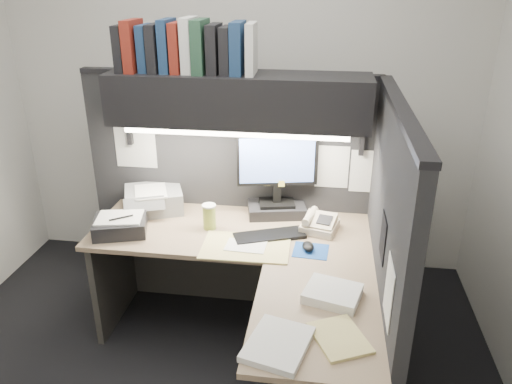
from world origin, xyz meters
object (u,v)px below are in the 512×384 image
(printer, at_px, (154,200))
(notebook_stack, at_px, (120,225))
(overhead_shelf, at_px, (238,99))
(monitor, at_px, (277,184))
(coffee_cup, at_px, (209,217))
(keyboard, at_px, (270,236))
(desk, at_px, (272,331))
(telephone, at_px, (320,224))

(printer, bearing_deg, notebook_stack, -128.08)
(printer, bearing_deg, overhead_shelf, -23.98)
(monitor, distance_m, coffee_cup, 0.49)
(overhead_shelf, relative_size, keyboard, 3.66)
(coffee_cup, bearing_deg, monitor, 32.89)
(notebook_stack, bearing_deg, overhead_shelf, 24.96)
(desk, height_order, overhead_shelf, overhead_shelf)
(printer, xyz_separation_m, notebook_stack, (-0.10, -0.34, -0.03))
(desk, bearing_deg, monitor, 94.75)
(keyboard, distance_m, telephone, 0.32)
(desk, xyz_separation_m, printer, (-0.88, 0.77, 0.36))
(overhead_shelf, height_order, monitor, overhead_shelf)
(telephone, bearing_deg, desk, -94.33)
(telephone, bearing_deg, overhead_shelf, -178.43)
(monitor, distance_m, printer, 0.83)
(telephone, xyz_separation_m, coffee_cup, (-0.67, -0.07, 0.03))
(overhead_shelf, relative_size, coffee_cup, 10.35)
(monitor, xyz_separation_m, telephone, (0.28, -0.18, -0.18))
(telephone, relative_size, printer, 0.59)
(telephone, height_order, notebook_stack, notebook_stack)
(desk, distance_m, telephone, 0.74)
(telephone, distance_m, printer, 1.11)
(keyboard, height_order, notebook_stack, notebook_stack)
(coffee_cup, bearing_deg, printer, 153.66)
(desk, bearing_deg, printer, 138.79)
(telephone, relative_size, coffee_cup, 1.43)
(keyboard, bearing_deg, coffee_cup, 148.87)
(monitor, xyz_separation_m, coffee_cup, (-0.39, -0.25, -0.14))
(telephone, bearing_deg, printer, -172.72)
(desk, relative_size, telephone, 7.96)
(overhead_shelf, bearing_deg, monitor, 15.08)
(monitor, height_order, keyboard, monitor)
(coffee_cup, xyz_separation_m, printer, (-0.43, 0.21, -0.00))
(overhead_shelf, xyz_separation_m, notebook_stack, (-0.68, -0.32, -0.72))
(keyboard, relative_size, coffee_cup, 2.83)
(printer, relative_size, notebook_stack, 1.18)
(keyboard, distance_m, notebook_stack, 0.91)
(monitor, distance_m, notebook_stack, 1.01)
(keyboard, xyz_separation_m, telephone, (0.29, 0.13, 0.03))
(monitor, bearing_deg, notebook_stack, -169.26)
(printer, height_order, notebook_stack, printer)
(monitor, xyz_separation_m, printer, (-0.82, -0.04, -0.15))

